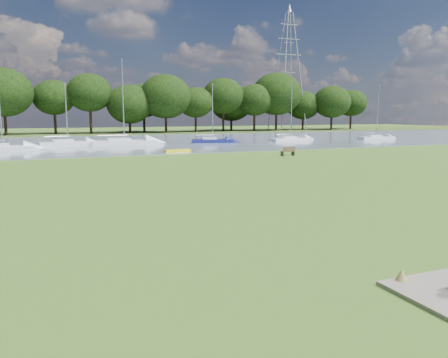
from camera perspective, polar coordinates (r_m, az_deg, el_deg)
name	(u,v)px	position (r m, az deg, el deg)	size (l,w,h in m)	color
ground	(243,193)	(22.75, 2.44, -1.85)	(220.00, 220.00, 0.00)	olive
river	(118,143)	(63.17, -13.64, 4.62)	(220.00, 40.00, 0.10)	gray
far_bank	(96,134)	(92.90, -16.42, 5.72)	(220.00, 20.00, 0.40)	#4C6626
riverbank_bench	(288,151)	(42.75, 8.39, 3.60)	(1.53, 0.61, 0.92)	brown
kayak	(178,151)	(46.31, -6.07, 3.68)	(2.79, 0.65, 0.28)	yellow
pylon	(288,52)	(105.52, 8.42, 16.06)	(6.63, 4.64, 28.48)	#A2A6AD
tree_line	(84,97)	(88.68, -17.83, 10.18)	(138.80, 10.03, 12.14)	black
sailboat_0	(376,137)	(72.11, 19.25, 5.24)	(5.93, 1.87, 8.40)	white
sailboat_1	(124,141)	(57.98, -12.98, 4.88)	(8.31, 2.59, 10.85)	white
sailboat_2	(212,139)	(60.60, -1.56, 5.18)	(5.89, 2.93, 8.10)	navy
sailboat_4	(290,138)	(65.59, 8.67, 5.31)	(6.87, 2.61, 8.78)	white
sailboat_6	(67,142)	(57.78, -19.79, 4.56)	(6.77, 2.39, 7.79)	white
sailboat_7	(2,146)	(53.52, -27.03, 3.83)	(6.63, 2.03, 9.14)	white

